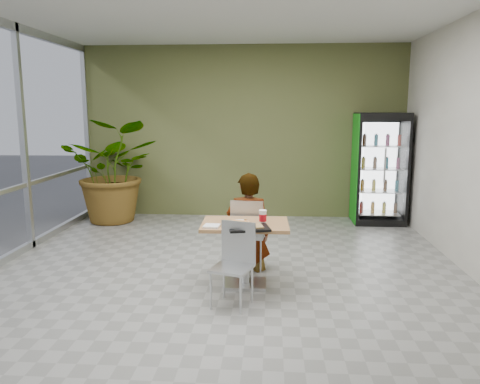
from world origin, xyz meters
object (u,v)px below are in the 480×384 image
Objects in this scene: cafeteria_tray at (249,228)px; chair_near at (235,257)px; dining_table at (245,241)px; chair_far at (248,229)px; soda_cup at (263,217)px; beverage_fridge at (380,169)px; potted_plant at (115,171)px; seated_woman at (248,233)px.

chair_near is at bearing -120.73° from cafeteria_tray.
dining_table is 0.37m from cafeteria_tray.
chair_far is 5.92× the size of soda_cup.
soda_cup is at bearing 78.17° from chair_near.
cafeteria_tray is (0.05, -0.82, 0.23)m from chair_far.
beverage_fridge is 4.75m from potted_plant.
dining_table is 1.15× the size of chair_near.
seated_woman is 0.72m from soda_cup.
beverage_fridge is at bearing -125.97° from seated_woman.
seated_woman is at bearing 89.36° from dining_table.
potted_plant is (-2.53, 2.49, 0.39)m from chair_far.
cafeteria_tray is at bearing -52.02° from potted_plant.
beverage_fridge reaches higher than potted_plant.
beverage_fridge reaches higher than chair_far.
chair_near reaches higher than cafeteria_tray.
chair_far reaches higher than cafeteria_tray.
seated_woman is (0.01, 0.05, -0.06)m from chair_far.
beverage_fridge is (2.16, 3.53, 0.22)m from cafeteria_tray.
seated_woman reaches higher than cafeteria_tray.
potted_plant is at bearing 131.86° from soda_cup.
dining_table is 3.97m from potted_plant.
seated_woman is at bearing 107.85° from soda_cup.
dining_table is 1.09× the size of chair_far.
chair_far is 0.59× the size of seated_woman.
potted_plant reaches higher than chair_far.
seated_woman is (0.01, 0.58, -0.06)m from dining_table.
chair_near reaches higher than dining_table.
potted_plant reaches higher than dining_table.
potted_plant is at bearing 127.98° from cafeteria_tray.
cafeteria_tray is (-0.15, -0.26, -0.06)m from soda_cup.
potted_plant is (-2.73, 3.05, 0.10)m from soda_cup.
seated_woman reaches higher than chair_near.
dining_table is at bearing -123.82° from beverage_fridge.
soda_cup is 0.35× the size of cafeteria_tray.
seated_woman is 0.79× the size of beverage_fridge.
seated_woman is at bearing 103.93° from chair_near.
dining_table is at bearing 93.61° from chair_far.
soda_cup is (0.28, 0.48, 0.32)m from chair_near.
chair_near is 1.08m from seated_woman.
chair_near is at bearing 89.46° from chair_far.
soda_cup is 4.10m from potted_plant.
chair_far is at bearing 109.79° from soda_cup.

